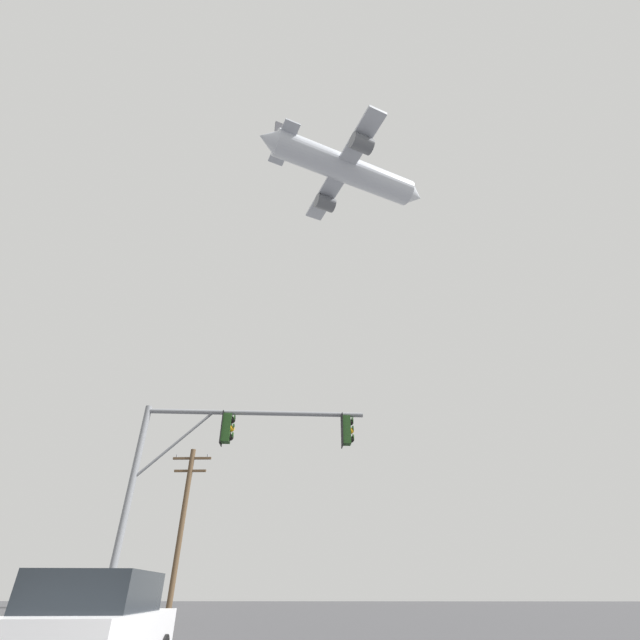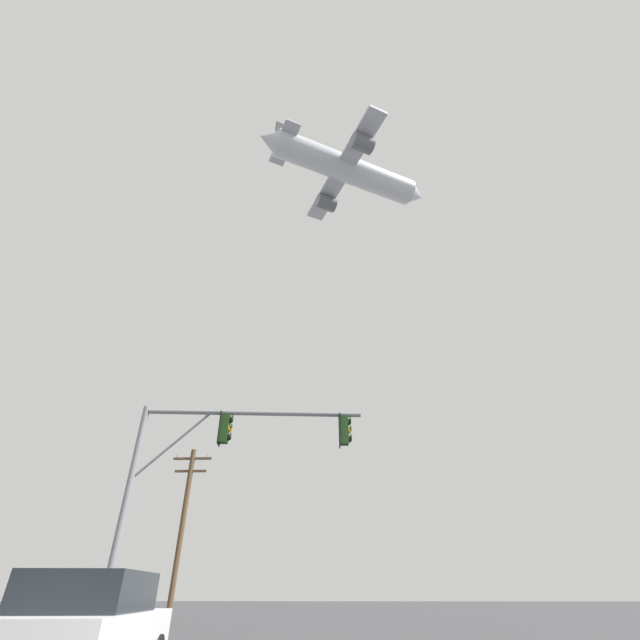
% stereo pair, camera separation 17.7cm
% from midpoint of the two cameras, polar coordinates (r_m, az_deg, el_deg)
% --- Properties ---
extents(signal_pole_near, '(7.01, 0.84, 6.36)m').
position_cam_midpoint_polar(signal_pole_near, '(14.19, -13.58, -17.02)').
color(signal_pole_near, slate).
rests_on(signal_pole_near, ground).
extents(utility_pole, '(2.20, 0.28, 8.31)m').
position_cam_midpoint_polar(utility_pole, '(26.49, -17.96, -24.09)').
color(utility_pole, brown).
rests_on(utility_pole, ground).
extents(airplane, '(22.99, 17.75, 6.61)m').
position_cam_midpoint_polar(airplane, '(60.82, 3.29, 19.23)').
color(airplane, '#B7BCC6').
extents(parked_car, '(2.24, 4.27, 1.60)m').
position_cam_midpoint_polar(parked_car, '(9.27, -28.51, -32.08)').
color(parked_car, silver).
rests_on(parked_car, ground).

